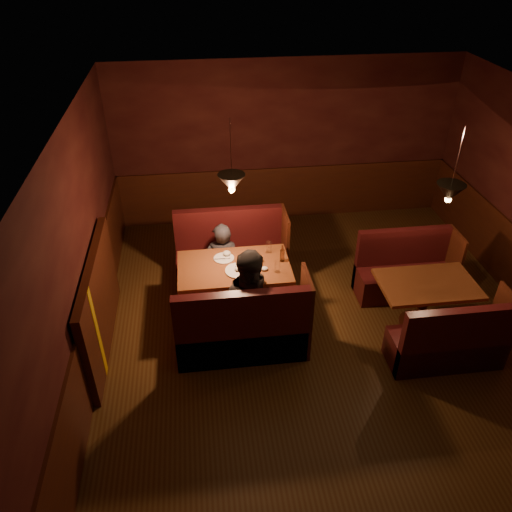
{
  "coord_description": "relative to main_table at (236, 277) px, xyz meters",
  "views": [
    {
      "loc": [
        -1.57,
        -4.72,
        4.7
      ],
      "look_at": [
        -0.86,
        0.79,
        0.95
      ],
      "focal_mm": 35.0,
      "sensor_mm": 36.0,
      "label": 1
    }
  ],
  "objects": [
    {
      "name": "second_bench_near",
      "position": [
        2.53,
        -1.35,
        -0.31
      ],
      "size": [
        1.41,
        0.53,
        1.01
      ],
      "color": "#3C0E12",
      "rests_on": "ground"
    },
    {
      "name": "room",
      "position": [
        0.87,
        -0.75,
        0.42
      ],
      "size": [
        6.02,
        7.02,
        2.92
      ],
      "color": "brown",
      "rests_on": "ground"
    },
    {
      "name": "second_table",
      "position": [
        2.5,
        -0.58,
        -0.09
      ],
      "size": [
        1.28,
        0.82,
        0.72
      ],
      "color": "brown",
      "rests_on": "ground"
    },
    {
      "name": "diner_a",
      "position": [
        -0.14,
        0.6,
        0.11
      ],
      "size": [
        0.57,
        0.4,
        1.47
      ],
      "primitive_type": "imported",
      "rotation": [
        0.0,
        0.0,
        3.06
      ],
      "color": "#27262B",
      "rests_on": "ground"
    },
    {
      "name": "main_table",
      "position": [
        0.0,
        0.0,
        0.0
      ],
      "size": [
        1.52,
        0.92,
        1.07
      ],
      "color": "brown",
      "rests_on": "ground"
    },
    {
      "name": "main_bench_near",
      "position": [
        0.02,
        -0.86,
        -0.27
      ],
      "size": [
        1.67,
        0.6,
        1.14
      ],
      "color": "#3C0E12",
      "rests_on": "ground"
    },
    {
      "name": "second_bench_far",
      "position": [
        2.53,
        0.18,
        -0.31
      ],
      "size": [
        1.41,
        0.53,
        1.01
      ],
      "color": "#3C0E12",
      "rests_on": "ground"
    },
    {
      "name": "main_bench_far",
      "position": [
        0.02,
        0.86,
        -0.27
      ],
      "size": [
        1.67,
        0.6,
        1.14
      ],
      "color": "#3C0E12",
      "rests_on": "ground"
    },
    {
      "name": "diner_b",
      "position": [
        0.17,
        -0.64,
        0.25
      ],
      "size": [
        0.91,
        0.74,
        1.76
      ],
      "primitive_type": "imported",
      "rotation": [
        0.0,
        0.0,
        0.09
      ],
      "color": "black",
      "rests_on": "ground"
    }
  ]
}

